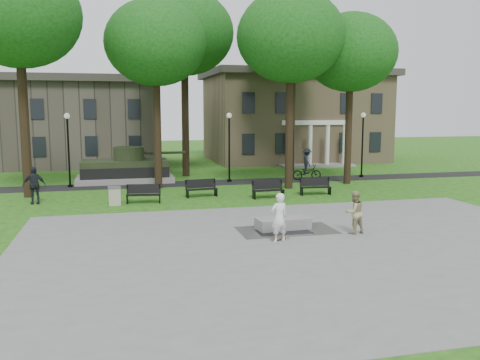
% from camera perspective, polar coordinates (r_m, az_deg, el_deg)
% --- Properties ---
extents(ground, '(120.00, 120.00, 0.00)m').
position_cam_1_polar(ground, '(23.31, 4.22, -4.38)').
color(ground, '#184A11').
rests_on(ground, ground).
extents(plaza, '(22.00, 16.00, 0.02)m').
position_cam_1_polar(plaza, '(18.75, 8.97, -7.48)').
color(plaza, gray).
rests_on(plaza, ground).
extents(footpath, '(44.00, 2.60, 0.01)m').
position_cam_1_polar(footpath, '(34.74, -1.90, -0.27)').
color(footpath, black).
rests_on(footpath, ground).
extents(building_right, '(17.00, 12.00, 8.60)m').
position_cam_1_polar(building_right, '(50.61, 5.97, 7.20)').
color(building_right, '#9E8460').
rests_on(building_right, ground).
extents(building_left, '(15.00, 10.00, 7.20)m').
position_cam_1_polar(building_left, '(48.32, -18.55, 5.92)').
color(building_left, '#4C443D').
rests_on(building_left, ground).
extents(tree_0, '(6.80, 6.80, 12.97)m').
position_cam_1_polar(tree_0, '(31.45, -23.65, 16.57)').
color(tree_0, black).
rests_on(tree_0, ground).
extents(tree_1, '(6.20, 6.20, 11.63)m').
position_cam_1_polar(tree_1, '(32.49, -9.47, 14.89)').
color(tree_1, black).
rests_on(tree_1, ground).
extents(tree_2, '(6.60, 6.60, 12.16)m').
position_cam_1_polar(tree_2, '(32.24, 5.70, 15.66)').
color(tree_2, black).
rests_on(tree_2, ground).
extents(tree_3, '(6.00, 6.00, 11.19)m').
position_cam_1_polar(tree_3, '(34.79, 12.33, 13.76)').
color(tree_3, black).
rests_on(tree_3, ground).
extents(tree_4, '(7.20, 7.20, 13.50)m').
position_cam_1_polar(tree_4, '(38.37, -6.30, 16.03)').
color(tree_4, black).
rests_on(tree_4, ground).
extents(tree_5, '(6.40, 6.40, 12.44)m').
position_cam_1_polar(tree_5, '(40.76, 5.95, 14.53)').
color(tree_5, black).
rests_on(tree_5, ground).
extents(lamp_left, '(0.36, 0.36, 4.73)m').
position_cam_1_polar(lamp_left, '(34.14, -18.73, 3.88)').
color(lamp_left, black).
rests_on(lamp_left, ground).
extents(lamp_mid, '(0.36, 0.36, 4.73)m').
position_cam_1_polar(lamp_mid, '(34.85, -1.22, 4.37)').
color(lamp_mid, black).
rests_on(lamp_mid, ground).
extents(lamp_right, '(0.36, 0.36, 4.73)m').
position_cam_1_polar(lamp_right, '(38.29, 13.60, 4.47)').
color(lamp_right, black).
rests_on(lamp_right, ground).
extents(tank_monument, '(7.45, 3.40, 2.40)m').
position_cam_1_polar(tank_monument, '(35.89, -12.72, 1.18)').
color(tank_monument, gray).
rests_on(tank_monument, ground).
extents(puddle, '(2.20, 1.20, 0.00)m').
position_cam_1_polar(puddle, '(20.87, 4.92, -5.80)').
color(puddle, black).
rests_on(puddle, plaza).
extents(concrete_block, '(2.28, 1.18, 0.45)m').
position_cam_1_polar(concrete_block, '(21.34, 4.83, -4.87)').
color(concrete_block, gray).
rests_on(concrete_block, plaza).
extents(skateboard, '(0.80, 0.47, 0.07)m').
position_cam_1_polar(skateboard, '(19.56, 4.53, -6.63)').
color(skateboard, brown).
rests_on(skateboard, plaza).
extents(skateboarder, '(0.76, 0.58, 1.86)m').
position_cam_1_polar(skateboarder, '(19.12, 4.42, -4.21)').
color(skateboarder, white).
rests_on(skateboarder, plaza).
extents(friend_watching, '(0.95, 0.81, 1.74)m').
position_cam_1_polar(friend_watching, '(20.82, 12.71, -3.55)').
color(friend_watching, tan).
rests_on(friend_watching, plaza).
extents(pedestrian_walker, '(1.19, 0.53, 1.99)m').
position_cam_1_polar(pedestrian_walker, '(28.87, -22.12, -0.55)').
color(pedestrian_walker, black).
rests_on(pedestrian_walker, ground).
extents(cyclist, '(2.10, 1.21, 2.24)m').
position_cam_1_polar(cyclist, '(36.19, 7.52, 1.45)').
color(cyclist, black).
rests_on(cyclist, ground).
extents(park_bench_0, '(1.84, 0.73, 1.00)m').
position_cam_1_polar(park_bench_0, '(27.55, -10.79, -1.48)').
color(park_bench_0, black).
rests_on(park_bench_0, ground).
extents(park_bench_1, '(1.84, 0.75, 1.00)m').
position_cam_1_polar(park_bench_1, '(29.07, -4.37, -0.87)').
color(park_bench_1, black).
rests_on(park_bench_1, ground).
extents(park_bench_2, '(1.82, 0.60, 1.00)m').
position_cam_1_polar(park_bench_2, '(28.61, 3.15, -1.00)').
color(park_bench_2, black).
rests_on(park_bench_2, ground).
extents(park_bench_3, '(1.83, 0.66, 1.00)m').
position_cam_1_polar(park_bench_3, '(30.03, 8.42, -0.65)').
color(park_bench_3, black).
rests_on(park_bench_3, ground).
extents(trash_bin, '(0.68, 0.68, 0.96)m').
position_cam_1_polar(trash_bin, '(27.34, -13.91, -1.72)').
color(trash_bin, '#B7A897').
rests_on(trash_bin, ground).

